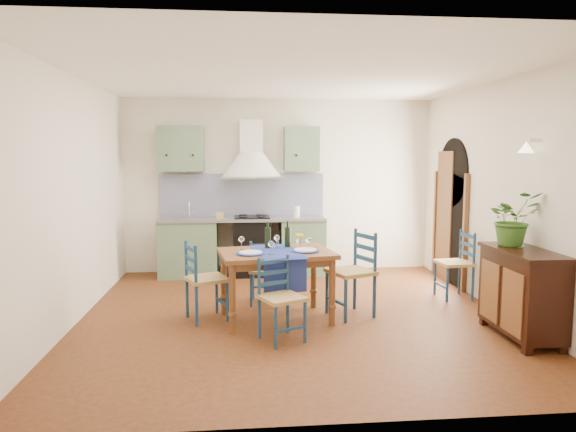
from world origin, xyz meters
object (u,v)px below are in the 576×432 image
object	(u,v)px
dining_table	(277,259)
sideboard	(522,290)
potted_plant	(513,219)
chair_near	(280,298)

from	to	relation	value
dining_table	sideboard	size ratio (longest dim) A/B	1.32
sideboard	potted_plant	bearing A→B (deg)	91.15
dining_table	sideboard	distance (m)	2.63
chair_near	sideboard	bearing A→B (deg)	-4.07
chair_near	potted_plant	size ratio (longest dim) A/B	1.47
chair_near	sideboard	distance (m)	2.50
chair_near	potted_plant	bearing A→B (deg)	1.42
chair_near	dining_table	bearing A→B (deg)	89.29
sideboard	dining_table	bearing A→B (deg)	161.51
dining_table	chair_near	bearing A→B (deg)	-90.71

